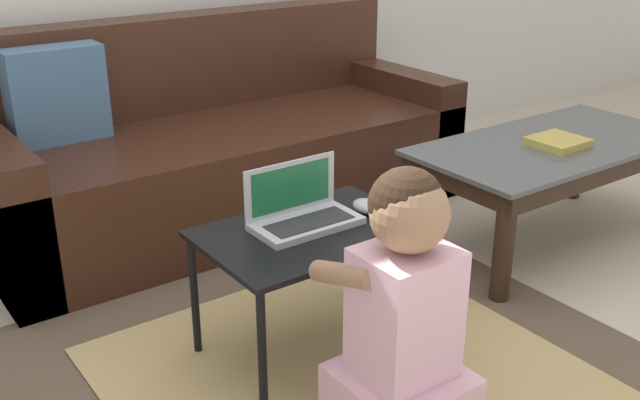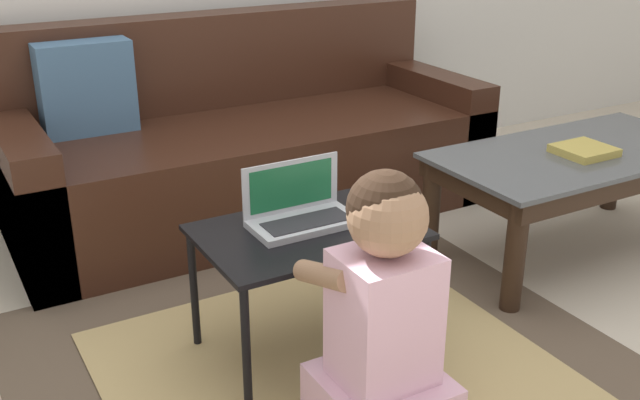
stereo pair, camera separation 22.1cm
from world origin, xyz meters
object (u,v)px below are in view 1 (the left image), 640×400
coffee_table (550,158)px  laptop (303,214)px  couch (218,151)px  person_seated (403,321)px  computer_mouse (366,206)px  laptop_desk (310,244)px  book_on_table (558,142)px

coffee_table → laptop: laptop is taller
couch → person_seated: (-0.33, -1.55, 0.05)m
computer_mouse → person_seated: bearing=-118.8°
coffee_table → laptop_desk: (-1.22, -0.10, 0.01)m
couch → laptop_desk: couch is taller
coffee_table → book_on_table: book_on_table is taller
coffee_table → person_seated: (-1.25, -0.55, -0.01)m
coffee_table → computer_mouse: (-1.00, -0.10, 0.07)m
couch → coffee_table: couch is taller
computer_mouse → book_on_table: 0.98m
couch → computer_mouse: (-0.08, -1.10, 0.14)m
laptop_desk → computer_mouse: size_ratio=6.43×
laptop_desk → laptop: size_ratio=1.99×
person_seated → laptop: bearing=85.3°
couch → computer_mouse: bearing=-94.3°
laptop → computer_mouse: bearing=-9.9°
coffee_table → book_on_table: (-0.02, -0.04, 0.08)m
laptop_desk → couch: bearing=75.1°
couch → person_seated: size_ratio=2.73×
computer_mouse → book_on_table: bearing=3.1°
couch → coffee_table: (0.92, -1.00, 0.07)m
person_seated → book_on_table: (1.23, 0.51, 0.09)m
person_seated → book_on_table: bearing=22.4°
couch → laptop: 1.11m
book_on_table → laptop_desk: bearing=-177.1°
laptop_desk → person_seated: person_seated is taller
computer_mouse → person_seated: 0.53m
computer_mouse → book_on_table: (0.98, 0.05, 0.01)m
person_seated → laptop_desk: bearing=85.3°
computer_mouse → person_seated: person_seated is taller
computer_mouse → book_on_table: size_ratio=0.50×
book_on_table → person_seated: bearing=-157.6°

